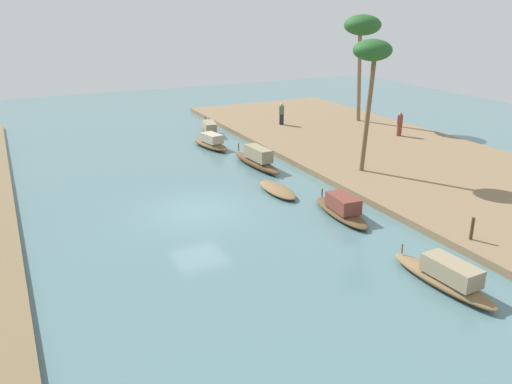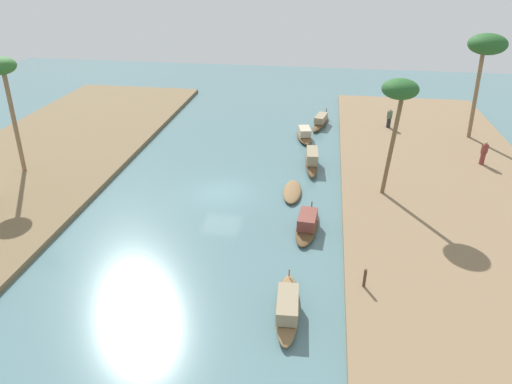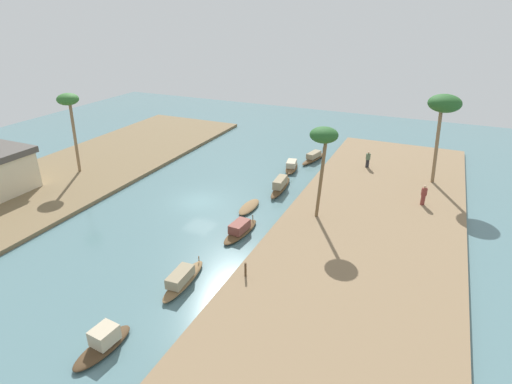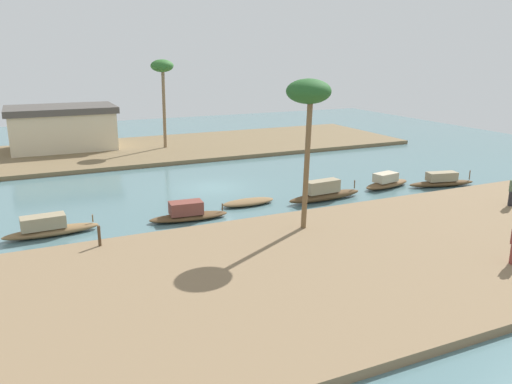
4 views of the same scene
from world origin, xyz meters
The scene contains 14 objects.
river_water centered at (0.00, 0.00, 0.00)m, with size 76.31×76.31×0.00m, color slate.
riverbank_left centered at (0.00, -14.67, 0.17)m, with size 46.97×13.57×0.34m, color #846B4C.
riverbank_right centered at (0.00, 14.67, 0.17)m, with size 46.97×13.57×0.34m, color brown.
sampan_open_hull centered at (14.23, -6.19, 0.38)m, with size 4.86×1.86×1.01m.
sampan_foreground centered at (-10.66, -5.38, 0.42)m, with size 4.63×1.26×1.08m.
sampan_downstream_large centered at (5.13, -5.75, 0.49)m, with size 5.24×1.25×1.29m.
sampan_with_red_awning centered at (-3.63, -5.88, 0.38)m, with size 4.40×1.54×1.04m.
sampan_near_left_bank centered at (10.61, -4.89, 0.38)m, with size 4.00×1.82×1.02m.
sampan_upstream_small centered at (0.51, -4.69, 0.18)m, with size 3.32×1.22×0.36m.
person_by_mooring centered at (13.69, -12.12, 1.08)m, with size 0.49×0.49×1.71m.
mooring_post centered at (-8.67, -8.74, 0.81)m, with size 0.14×0.14×0.96m, color #4C3823.
palm_tree_left_near centered at (0.97, -10.61, 6.81)m, with size 2.12×2.12×7.33m.
palm_tree_right_tall centered at (0.57, 14.18, 7.24)m, with size 2.02×2.02×7.89m.
riverside_building centered at (-7.97, 17.68, 2.28)m, with size 9.37×6.25×3.84m.
Camera 4 is at (-11.33, -31.38, 8.83)m, focal length 35.77 mm.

